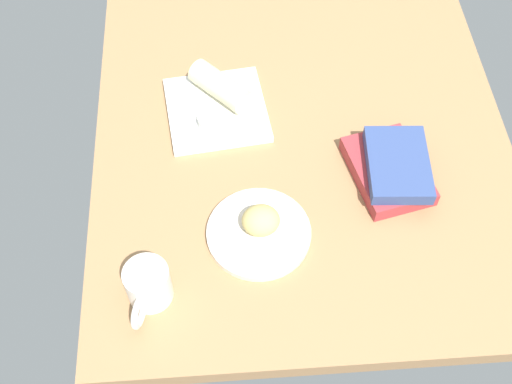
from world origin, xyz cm
name	(u,v)px	position (x,y,z in cm)	size (l,w,h in cm)	color
dining_table	(300,130)	(0.00, 0.00, 2.00)	(110.00, 90.00, 4.00)	#9E754C
round_plate	(259,233)	(-27.56, 11.25, 4.70)	(20.59, 20.59, 1.40)	silver
scone_pastry	(261,220)	(-26.76, 10.80, 8.15)	(7.45, 6.72, 5.50)	tan
square_plate	(217,110)	(4.90, 18.32, 4.80)	(21.61, 21.61, 1.60)	white
sauce_cup	(211,120)	(0.24, 19.69, 6.98)	(5.49, 5.49, 2.57)	silver
breakfast_wrap	(220,86)	(8.63, 17.22, 8.42)	(5.63, 5.63, 14.73)	beige
book_stack	(392,168)	(-15.42, -17.06, 7.06)	(22.33, 17.83, 6.46)	#A53338
coffee_mug	(148,286)	(-39.31, 32.26, 8.38)	(12.72, 8.31, 8.56)	white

